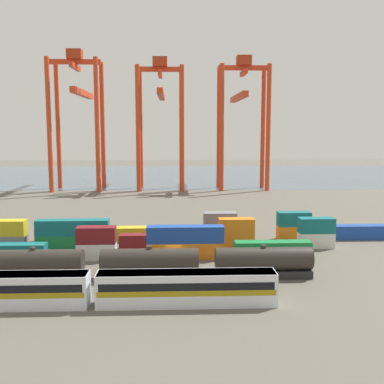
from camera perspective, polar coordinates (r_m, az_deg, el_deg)
name	(u,v)px	position (r m, az deg, el deg)	size (l,w,h in m)	color
ground_plane	(174,214)	(110.97, -2.29, -2.80)	(420.00, 420.00, 0.00)	#5B564C
harbour_water	(174,175)	(209.95, -2.29, 2.11)	(400.00, 110.00, 0.01)	#475B6B
passenger_train	(93,288)	(54.86, -12.23, -11.56)	(42.18, 3.14, 3.90)	silver
freight_tank_row	(92,264)	(64.13, -12.31, -8.71)	(59.87, 3.10, 4.56)	#232326
shipping_container_1	(7,252)	(77.49, -22.01, -6.93)	(12.10, 2.44, 2.60)	#146066
shipping_container_2	(97,251)	(73.99, -11.75, -7.20)	(6.04, 2.44, 2.60)	silver
shipping_container_3	(96,235)	(73.38, -11.80, -5.24)	(6.04, 2.44, 2.60)	maroon
shipping_container_4	(185,250)	(73.00, -0.84, -7.24)	(12.10, 2.44, 2.60)	orange
shipping_container_5	(185,234)	(72.38, -0.85, -5.25)	(12.10, 2.44, 2.60)	#1C4299
shipping_container_6	(273,249)	(74.64, 9.96, -7.03)	(12.10, 2.44, 2.60)	#197538
shipping_container_9	(73,242)	(80.56, -14.53, -6.07)	(12.10, 2.44, 2.60)	#197538
shipping_container_10	(73,227)	(80.00, -14.59, -4.26)	(12.10, 2.44, 2.60)	#146066
shipping_container_11	(155,242)	(78.80, -4.59, -6.16)	(12.10, 2.44, 2.60)	maroon
shipping_container_12	(236,241)	(79.45, 5.49, -6.05)	(6.04, 2.44, 2.60)	orange
shipping_container_13	(236,226)	(78.88, 5.52, -4.22)	(6.04, 2.44, 2.60)	orange
shipping_container_14	(316,240)	(82.44, 15.12, -5.78)	(6.04, 2.44, 2.60)	silver
shipping_container_15	(316,225)	(81.90, 15.18, -4.01)	(6.04, 2.44, 2.60)	#146066
shipping_container_17	(70,235)	(86.61, -14.92, -5.13)	(12.10, 2.44, 2.60)	#AD211C
shipping_container_18	(145,234)	(84.67, -5.81, -5.20)	(12.10, 2.44, 2.60)	gold
shipping_container_19	(220,233)	(84.93, 3.49, -5.14)	(6.04, 2.44, 2.60)	silver
shipping_container_20	(220,219)	(84.39, 3.50, -3.42)	(6.04, 2.44, 2.60)	slate
shipping_container_21	(294,233)	(87.35, 12.49, -4.95)	(6.04, 2.44, 2.60)	orange
shipping_container_22	(294,219)	(86.84, 12.54, -3.27)	(6.04, 2.44, 2.60)	#146066
shipping_container_23	(366,232)	(91.78, 20.81, -4.66)	(12.10, 2.44, 2.60)	#1C4299
gantry_crane_west	(78,107)	(163.40, -14.00, 10.24)	(17.07, 34.90, 46.70)	red
gantry_crane_central	(161,110)	(160.39, -3.92, 10.14)	(15.99, 35.48, 44.44)	red
gantry_crane_east	(242,110)	(161.90, 6.24, 10.09)	(17.17, 33.79, 45.04)	red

